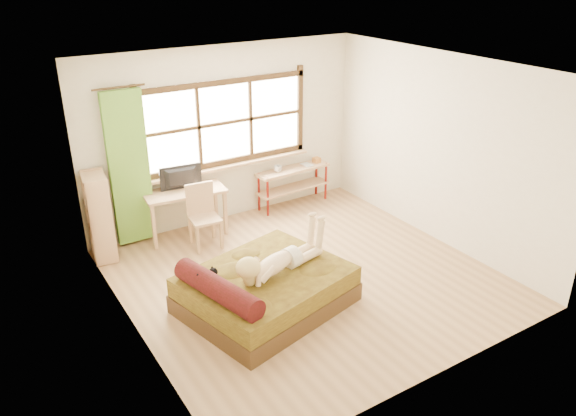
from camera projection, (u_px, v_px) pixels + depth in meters
floor at (307, 277)px, 7.36m from camera, size 4.50×4.50×0.00m
ceiling at (310, 69)px, 6.25m from camera, size 4.50×4.50×0.00m
wall_back at (225, 135)px, 8.54m from camera, size 4.50×0.00×4.50m
wall_front at (448, 259)px, 5.07m from camera, size 4.50×0.00×4.50m
wall_left at (125, 225)px, 5.71m from camera, size 0.00×4.50×4.50m
wall_right at (440, 150)px, 7.90m from camera, size 0.00×4.50×4.50m
window at (226, 126)px, 8.45m from camera, size 2.80×0.16×1.46m
curtain at (129, 169)px, 7.77m from camera, size 0.55×0.10×2.20m
bed at (263, 290)px, 6.63m from camera, size 2.12×1.85×0.70m
woman at (279, 251)px, 6.50m from camera, size 1.33×0.65×0.55m
kitten at (205, 278)px, 6.26m from camera, size 0.29×0.17×0.22m
desk at (185, 197)px, 8.19m from camera, size 1.22×0.65×0.73m
monitor at (182, 178)px, 8.12m from camera, size 0.62×0.14×0.35m
chair at (203, 212)px, 8.01m from camera, size 0.45×0.45×0.91m
pipe_shelf at (294, 178)px, 9.31m from camera, size 1.32×0.40×0.74m
cup at (278, 169)px, 9.07m from camera, size 0.14×0.14×0.10m
book at (303, 166)px, 9.33m from camera, size 0.16×0.21×0.02m
bookshelf at (99, 217)px, 7.60m from camera, size 0.37×0.56×1.22m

